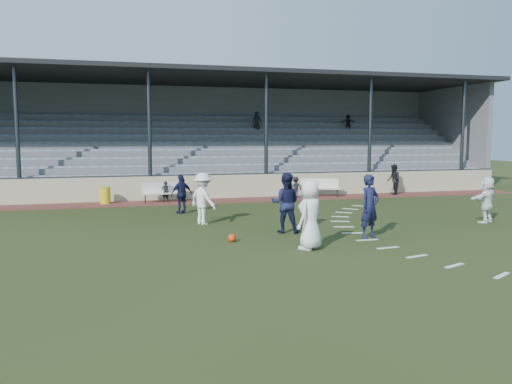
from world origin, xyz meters
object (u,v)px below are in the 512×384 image
at_px(trash_bin, 105,195).
at_px(bench_left, 163,190).
at_px(bench_right, 320,186).
at_px(player_white_lead, 310,215).
at_px(player_navy_lead, 370,206).
at_px(football, 232,238).
at_px(official, 394,179).

bearing_deg(trash_bin, bench_left, -2.29).
xyz_separation_m(bench_right, player_white_lead, (-5.03, -11.54, 0.40)).
relative_size(trash_bin, player_navy_lead, 0.39).
xyz_separation_m(trash_bin, player_navy_lead, (8.24, -10.45, 0.59)).
relative_size(player_white_lead, player_navy_lead, 0.99).
bearing_deg(football, bench_right, 55.29).
bearing_deg(bench_right, trash_bin, -155.84).
bearing_deg(player_navy_lead, trash_bin, 107.18).
height_order(bench_right, player_white_lead, player_white_lead).
distance_m(bench_left, player_white_lead, 11.78).
height_order(player_navy_lead, official, player_navy_lead).
bearing_deg(player_navy_lead, official, 35.23).
distance_m(football, player_white_lead, 2.59).
xyz_separation_m(trash_bin, official, (15.09, -0.17, 0.44)).
relative_size(bench_left, football, 8.35).
bearing_deg(official, trash_bin, -73.40).
bearing_deg(player_navy_lead, bench_left, 97.19).
distance_m(player_white_lead, player_navy_lead, 2.56).
height_order(player_white_lead, player_navy_lead, player_navy_lead).
bearing_deg(player_white_lead, bench_left, -115.19).
xyz_separation_m(bench_left, player_white_lead, (3.20, -11.33, 0.40)).
height_order(trash_bin, player_navy_lead, player_navy_lead).
height_order(bench_left, player_white_lead, player_white_lead).
bearing_deg(bench_left, bench_right, -5.24).
height_order(bench_right, player_navy_lead, player_navy_lead).
xyz_separation_m(player_navy_lead, official, (6.85, 10.28, -0.15)).
bearing_deg(trash_bin, football, -68.26).
relative_size(bench_right, football, 8.18).
relative_size(football, player_navy_lead, 0.12).
xyz_separation_m(player_white_lead, player_navy_lead, (2.36, 0.99, 0.01)).
xyz_separation_m(football, player_white_lead, (1.92, -1.51, 0.86)).
height_order(football, official, official).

